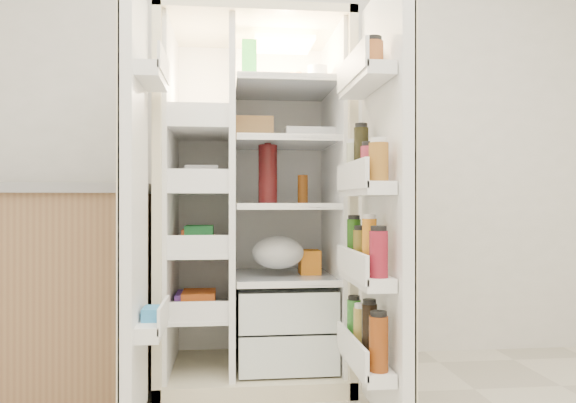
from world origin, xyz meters
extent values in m
cube|color=white|center=(0.00, 2.00, 1.35)|extent=(4.00, 0.02, 2.70)
cube|color=beige|center=(-0.16, 1.93, 0.90)|extent=(0.92, 0.04, 1.80)
cube|color=beige|center=(-0.60, 1.60, 0.90)|extent=(0.04, 0.70, 1.80)
cube|color=beige|center=(0.28, 1.60, 0.90)|extent=(0.04, 0.70, 1.80)
cube|color=beige|center=(-0.16, 1.60, 1.78)|extent=(0.92, 0.70, 0.04)
cube|color=beige|center=(-0.16, 1.60, 0.04)|extent=(0.92, 0.70, 0.08)
cube|color=white|center=(-0.16, 1.90, 0.92)|extent=(0.84, 0.02, 1.68)
cube|color=white|center=(-0.57, 1.60, 0.92)|extent=(0.02, 0.62, 1.68)
cube|color=white|center=(0.25, 1.60, 0.92)|extent=(0.02, 0.62, 1.68)
cube|color=white|center=(-0.27, 1.60, 0.92)|extent=(0.03, 0.62, 1.68)
cube|color=white|center=(0.00, 1.58, 0.18)|extent=(0.47, 0.52, 0.19)
cube|color=white|center=(0.00, 1.58, 0.39)|extent=(0.47, 0.52, 0.19)
cube|color=#FFD18C|center=(0.00, 1.65, 1.72)|extent=(0.30, 0.30, 0.02)
cube|color=white|center=(-0.42, 1.60, 0.35)|extent=(0.28, 0.58, 0.02)
cube|color=white|center=(-0.42, 1.60, 0.65)|extent=(0.28, 0.58, 0.02)
cube|color=white|center=(-0.42, 1.60, 0.95)|extent=(0.28, 0.58, 0.02)
cube|color=white|center=(-0.42, 1.60, 1.25)|extent=(0.28, 0.58, 0.02)
cube|color=silver|center=(0.00, 1.60, 0.52)|extent=(0.49, 0.58, 0.01)
cube|color=silver|center=(0.00, 1.60, 0.88)|extent=(0.49, 0.58, 0.01)
cube|color=silver|center=(0.00, 1.60, 1.20)|extent=(0.49, 0.58, 0.02)
cube|color=silver|center=(0.00, 1.60, 1.48)|extent=(0.49, 0.58, 0.02)
cube|color=orange|center=(-0.42, 1.60, 0.41)|extent=(0.16, 0.20, 0.10)
cube|color=green|center=(-0.42, 1.60, 0.72)|extent=(0.14, 0.18, 0.12)
cube|color=silver|center=(-0.42, 1.60, 0.99)|extent=(0.20, 0.22, 0.07)
cube|color=gold|center=(-0.42, 1.60, 1.33)|extent=(0.15, 0.16, 0.14)
cube|color=#643AAF|center=(-0.42, 1.60, 0.40)|extent=(0.18, 0.20, 0.09)
cube|color=#E85828|center=(-0.42, 1.60, 0.71)|extent=(0.14, 0.18, 0.10)
cube|color=white|center=(-0.42, 1.60, 1.02)|extent=(0.16, 0.16, 0.12)
sphere|color=orange|center=(-0.13, 1.50, 0.12)|extent=(0.07, 0.07, 0.07)
sphere|color=orange|center=(-0.04, 1.54, 0.12)|extent=(0.07, 0.07, 0.07)
sphere|color=orange|center=(0.06, 1.50, 0.12)|extent=(0.07, 0.07, 0.07)
sphere|color=orange|center=(-0.08, 1.64, 0.12)|extent=(0.07, 0.07, 0.07)
ellipsoid|color=#3A7527|center=(0.00, 1.60, 0.40)|extent=(0.26, 0.24, 0.11)
cylinder|color=#460F10|center=(-0.09, 1.53, 1.04)|extent=(0.09, 0.09, 0.30)
cylinder|color=#622F0A|center=(0.09, 1.54, 0.96)|extent=(0.05, 0.05, 0.15)
cube|color=#268E35|center=(-0.18, 1.53, 1.59)|extent=(0.07, 0.07, 0.21)
cylinder|color=silver|center=(0.15, 1.51, 1.53)|extent=(0.10, 0.10, 0.09)
cylinder|color=#B36429|center=(0.06, 1.63, 1.53)|extent=(0.07, 0.07, 0.08)
cube|color=silver|center=(0.12, 1.52, 1.24)|extent=(0.25, 0.11, 0.06)
cube|color=olive|center=(-0.16, 1.56, 1.27)|extent=(0.19, 0.11, 0.12)
ellipsoid|color=silver|center=(-0.04, 1.56, 0.61)|extent=(0.26, 0.24, 0.17)
cube|color=orange|center=(0.13, 1.62, 0.59)|extent=(0.10, 0.12, 0.12)
cube|color=white|center=(-0.66, 1.05, 0.90)|extent=(0.05, 0.40, 1.72)
cube|color=beige|center=(-0.68, 1.05, 0.90)|extent=(0.01, 0.40, 1.72)
cube|color=white|center=(-0.59, 1.05, 0.40)|extent=(0.09, 0.32, 0.06)
cube|color=white|center=(-0.59, 1.05, 1.40)|extent=(0.09, 0.32, 0.06)
cube|color=#338CCC|center=(-0.59, 1.05, 0.43)|extent=(0.07, 0.12, 0.10)
cube|color=white|center=(0.34, 0.96, 0.90)|extent=(0.05, 0.58, 1.72)
cube|color=beige|center=(0.37, 0.96, 0.90)|extent=(0.01, 0.58, 1.72)
cube|color=white|center=(0.26, 0.96, 0.26)|extent=(0.11, 0.50, 0.05)
cube|color=white|center=(0.26, 0.96, 0.60)|extent=(0.11, 0.50, 0.05)
cube|color=white|center=(0.26, 0.96, 0.95)|extent=(0.11, 0.50, 0.05)
cube|color=white|center=(0.26, 0.96, 1.38)|extent=(0.11, 0.50, 0.05)
cylinder|color=#79330D|center=(0.26, 0.76, 0.39)|extent=(0.07, 0.07, 0.20)
cylinder|color=black|center=(0.26, 0.89, 0.40)|extent=(0.06, 0.06, 0.22)
cylinder|color=#A88E38|center=(0.26, 1.02, 0.38)|extent=(0.06, 0.06, 0.18)
cylinder|color=#2F7B29|center=(0.26, 1.15, 0.38)|extent=(0.06, 0.06, 0.19)
cylinder|color=maroon|center=(0.26, 0.76, 0.71)|extent=(0.07, 0.07, 0.17)
cylinder|color=orange|center=(0.26, 0.89, 0.73)|extent=(0.06, 0.06, 0.21)
cylinder|color=brown|center=(0.26, 1.02, 0.70)|extent=(0.07, 0.07, 0.16)
cylinder|color=#235312|center=(0.26, 1.15, 0.72)|extent=(0.06, 0.06, 0.20)
cylinder|color=#9A6221|center=(0.26, 0.76, 1.04)|extent=(0.07, 0.07, 0.14)
cylinder|color=maroon|center=(0.26, 0.89, 1.04)|extent=(0.07, 0.07, 0.14)
cylinder|color=black|center=(0.26, 1.02, 1.09)|extent=(0.06, 0.06, 0.23)
cylinder|color=#BBBE9C|center=(0.26, 1.15, 1.06)|extent=(0.06, 0.06, 0.18)
cylinder|color=brown|center=(0.26, 0.84, 1.45)|extent=(0.08, 0.08, 0.10)
cylinder|color=#996C1B|center=(0.26, 1.06, 1.45)|extent=(0.08, 0.08, 0.10)
cube|color=olive|center=(-1.31, 1.54, 0.47)|extent=(1.31, 0.68, 0.94)
cube|color=#99999F|center=(-1.31, 1.54, 0.96)|extent=(1.35, 0.72, 0.04)
camera|label=1|loc=(-0.29, -1.17, 0.90)|focal=34.00mm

